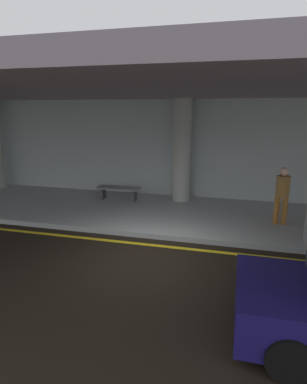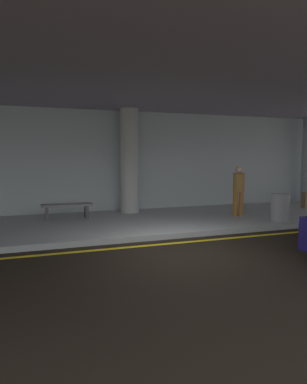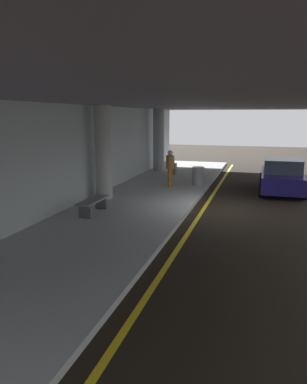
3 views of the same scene
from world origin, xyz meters
TOP-DOWN VIEW (x-y plane):
  - ground_plane at (0.00, 0.00)m, footprint 60.00×60.00m
  - sidewalk at (0.00, 3.10)m, footprint 26.00×4.20m
  - lane_stripe_yellow at (0.00, 0.60)m, footprint 26.00×0.14m
  - support_column_left_mid at (0.00, 4.61)m, footprint 0.67×0.67m
  - ceiling_overhang at (0.00, 2.60)m, footprint 28.00×13.20m
  - terminal_back_wall at (0.00, 5.35)m, footprint 26.00×0.30m
  - traveler_with_luggage at (3.27, 2.72)m, footprint 0.38×0.38m
  - suitcase_upright_primary at (6.76, 3.34)m, footprint 0.36×0.22m
  - bench_metal at (-2.24, 4.02)m, footprint 1.60×0.50m
  - trash_bin_steel at (3.98, 1.52)m, footprint 0.56×0.56m

SIDE VIEW (x-z plane):
  - ground_plane at x=0.00m, z-range 0.00..0.00m
  - lane_stripe_yellow at x=0.00m, z-range 0.00..0.01m
  - sidewalk at x=0.00m, z-range 0.00..0.15m
  - suitcase_upright_primary at x=6.76m, z-range 0.01..0.91m
  - bench_metal at x=-2.24m, z-range 0.26..0.74m
  - trash_bin_steel at x=3.98m, z-range 0.15..1.00m
  - traveler_with_luggage at x=3.27m, z-range 0.27..1.95m
  - terminal_back_wall at x=0.00m, z-range 0.00..3.80m
  - support_column_left_mid at x=0.00m, z-range 0.15..3.80m
  - ceiling_overhang at x=0.00m, z-range 3.80..4.10m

